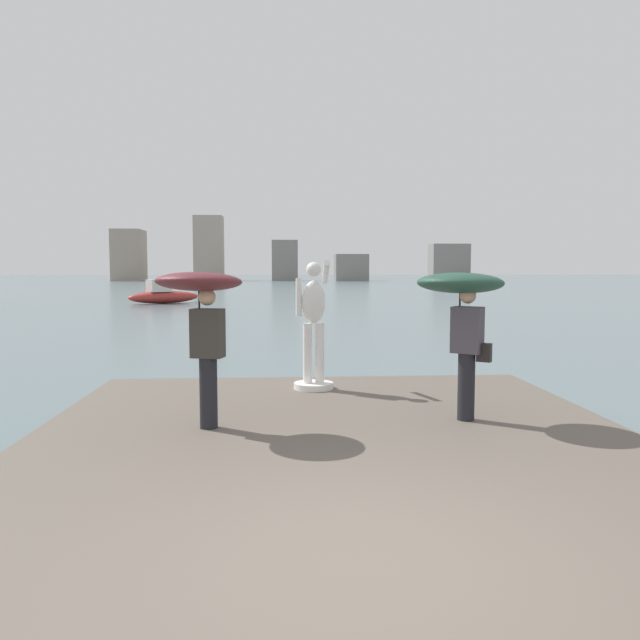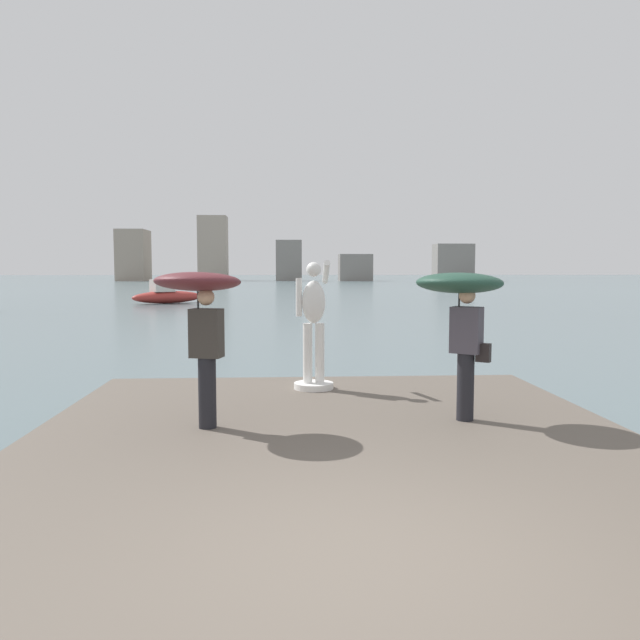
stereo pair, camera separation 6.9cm
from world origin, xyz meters
name	(u,v)px [view 1 (the left image)]	position (x,y,z in m)	size (l,w,h in m)	color
ground_plane	(288,303)	(0.00, 40.00, 0.00)	(400.00, 400.00, 0.00)	slate
pier	(344,482)	(0.00, 2.10, 0.20)	(7.30, 10.21, 0.40)	#60564C
statue_white_figure	(314,330)	(-0.09, 6.08, 1.37)	(0.65, 0.89, 2.11)	white
onlooker_left	(201,303)	(-1.60, 3.66, 1.95)	(1.30, 1.31, 1.95)	black
onlooker_right	(462,299)	(1.72, 3.89, 1.97)	(1.56, 1.56, 1.94)	black
boat_mid	(163,295)	(-8.58, 39.46, 0.56)	(4.97, 4.17, 1.65)	#9E2D28
distant_skyline	(253,257)	(-5.75, 121.03, 4.77)	(68.89, 13.04, 12.97)	gray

